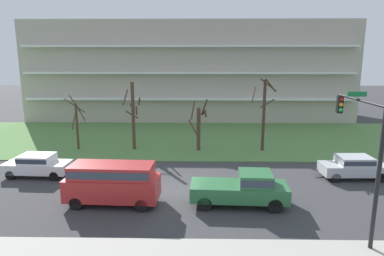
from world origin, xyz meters
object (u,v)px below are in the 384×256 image
pickup_green_near_left (243,188)px  sedan_white_center_left (37,164)px  traffic_signal_mast (363,141)px  tree_left (133,114)px  sedan_silver_near_right (354,166)px  tree_right (264,112)px  van_red_center_right (112,181)px  tree_center (199,125)px  tree_far_left (77,123)px

pickup_green_near_left → sedan_white_center_left: bearing=164.8°
pickup_green_near_left → traffic_signal_mast: (4.91, -3.03, 3.50)m
tree_left → pickup_green_near_left: (8.31, -11.62, -2.21)m
sedan_white_center_left → sedan_silver_near_right: 21.93m
tree_right → traffic_signal_mast: 14.52m
van_red_center_right → traffic_signal_mast: traffic_signal_mast is taller
sedan_white_center_left → tree_right: bearing=-155.4°
sedan_white_center_left → traffic_signal_mast: 20.47m
tree_center → traffic_signal_mast: size_ratio=0.70×
sedan_white_center_left → tree_far_left: bearing=-91.0°
tree_left → van_red_center_right: (0.95, -11.61, -1.83)m
tree_far_left → tree_right: (16.48, -0.13, 1.08)m
tree_center → sedan_silver_near_right: 12.74m
van_red_center_right → sedan_silver_near_right: (15.53, 4.50, -0.52)m
tree_left → sedan_white_center_left: (-5.45, -7.11, -2.36)m
pickup_green_near_left → tree_right: bearing=77.4°
tree_left → tree_center: size_ratio=1.31×
tree_left → tree_right: size_ratio=0.94×
tree_left → traffic_signal_mast: traffic_signal_mast is taller
tree_far_left → tree_right: 16.51m
tree_right → tree_left: bearing=178.6°
tree_center → sedan_white_center_left: size_ratio=1.04×
sedan_white_center_left → sedan_silver_near_right: bearing=-177.4°
tree_right → pickup_green_near_left: (-3.16, -11.35, -2.53)m
tree_left → sedan_silver_near_right: tree_left is taller
tree_left → van_red_center_right: bearing=-85.3°
traffic_signal_mast → van_red_center_right: bearing=166.1°
tree_left → sedan_silver_near_right: size_ratio=1.37×
tree_far_left → tree_left: bearing=1.7°
tree_center → pickup_green_near_left: 11.68m
tree_left → van_red_center_right: 11.79m
tree_center → van_red_center_right: 12.36m
tree_right → traffic_signal_mast: bearing=-83.0°
pickup_green_near_left → traffic_signal_mast: bearing=-28.8°
pickup_green_near_left → van_red_center_right: size_ratio=1.04×
tree_center → traffic_signal_mast: (7.40, -14.37, 2.18)m
tree_far_left → tree_left: size_ratio=0.82×
tree_right → sedan_white_center_left: 18.44m
tree_left → pickup_green_near_left: tree_left is taller
traffic_signal_mast → pickup_green_near_left: bearing=148.3°
tree_center → traffic_signal_mast: bearing=-62.8°
tree_left → tree_center: bearing=-2.9°
sedan_white_center_left → traffic_signal_mast: bearing=160.6°
tree_far_left → sedan_silver_near_right: 22.65m
pickup_green_near_left → tree_center: bearing=105.3°
pickup_green_near_left → sedan_white_center_left: (-13.76, 4.51, -0.14)m
sedan_silver_near_right → traffic_signal_mast: (-3.26, -7.55, 3.65)m
van_red_center_right → sedan_silver_near_right: van_red_center_right is taller
tree_left → tree_center: tree_left is taller
tree_right → tree_center: bearing=-179.9°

